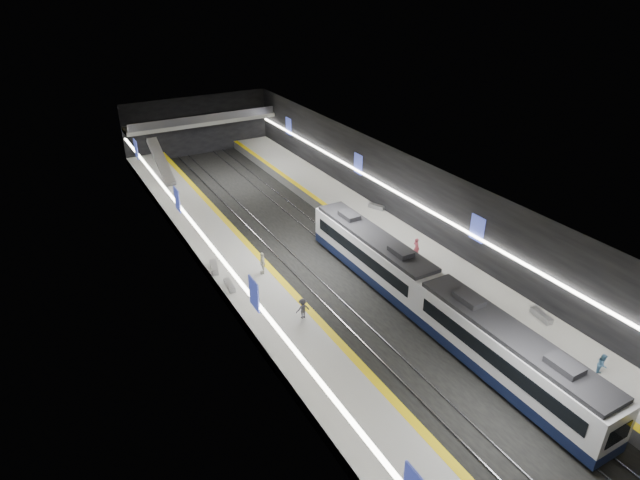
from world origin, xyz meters
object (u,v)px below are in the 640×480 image
bench_right_near (541,316)px  passenger_left_a (263,263)px  bench_left_far (214,267)px  train (430,296)px  passenger_left_b (303,309)px  bench_right_far (377,207)px  passenger_right_a (416,248)px  passenger_right_b (602,365)px  escalator (161,161)px  bench_left_near (229,286)px

bench_right_near → passenger_left_a: bearing=143.8°
bench_left_far → bench_right_near: 25.87m
train → passenger_left_b: size_ratio=18.75×
bench_right_far → passenger_right_a: (-2.93, -10.20, 0.71)m
bench_right_far → passenger_right_b: size_ratio=1.15×
bench_left_far → passenger_left_b: (3.34, -9.67, 0.56)m
bench_left_far → passenger_left_a: (3.36, -2.50, 0.72)m
escalator → passenger_right_a: 33.69m
train → bench_right_near: bearing=-37.1°
escalator → bench_right_near: bearing=-68.7°
bench_right_near → passenger_right_b: size_ratio=1.22×
bench_left_near → passenger_right_b: passenger_right_b is taller
bench_right_far → bench_left_near: bearing=175.9°
train → bench_left_near: train is taller
bench_left_far → train: bearing=-34.4°
bench_right_far → passenger_right_b: passenger_right_b is taller
bench_right_near → passenger_right_a: (-2.35, 11.56, 0.70)m
passenger_right_b → passenger_left_b: passenger_left_b is taller
bench_left_near → bench_left_far: 3.29m
bench_right_near → passenger_left_a: passenger_left_a is taller
passenger_right_b → passenger_right_a: bearing=68.9°
bench_left_far → passenger_left_a: 4.25m
bench_left_far → passenger_right_b: 29.38m
passenger_right_a → bench_left_near: bearing=77.1°
bench_left_near → passenger_right_b: (16.69, -20.81, 0.56)m
bench_left_far → passenger_right_b: size_ratio=1.29×
escalator → bench_right_far: bearing=-50.2°
bench_left_far → bench_right_far: bench_left_far is taller
passenger_left_b → bench_right_near: bearing=152.9°
bench_right_far → train: bearing=-136.6°
bench_left_near → bench_right_far: size_ratio=0.99×
passenger_right_b → passenger_left_a: bearing=98.3°
bench_right_near → bench_right_far: bearing=98.5°
train → bench_left_near: (-11.86, 10.04, -0.98)m
bench_left_near → passenger_right_a: bearing=-7.6°
bench_left_far → passenger_right_a: size_ratio=1.08×
bench_left_near → passenger_left_a: (3.24, 0.78, 0.75)m
escalator → passenger_left_b: bearing=-87.7°
bench_right_far → passenger_left_a: bearing=177.2°
bench_left_near → bench_right_far: 20.07m
bench_right_near → bench_right_far: size_ratio=1.07×
escalator → bench_left_far: bearing=-94.7°
bench_right_far → passenger_right_a: bearing=-130.1°
train → passenger_right_b: size_ratio=19.42×
bench_left_near → bench_right_near: size_ratio=0.93×
bench_left_near → escalator: bearing=90.4°
passenger_right_a → bench_right_near: bearing=-169.6°
escalator → passenger_right_b: escalator is taller
passenger_right_b → bench_left_far: bearing=101.3°
bench_left_far → bench_right_near: (18.41, -18.18, -0.01)m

